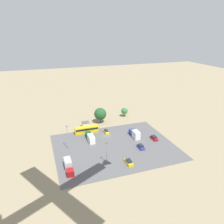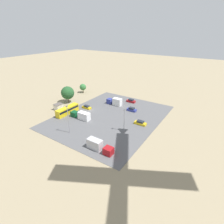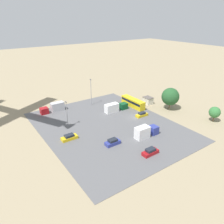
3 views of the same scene
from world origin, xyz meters
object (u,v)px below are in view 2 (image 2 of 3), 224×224
(shed_building, at_px, (58,107))
(parked_car_3, at_px, (140,123))
(parked_car_1, at_px, (131,101))
(parked_car_2, at_px, (132,110))
(parked_truck_0, at_px, (115,102))
(parked_car_0, at_px, (87,107))
(bus, at_px, (67,110))
(parked_truck_1, at_px, (99,146))
(parked_truck_2, at_px, (81,115))

(shed_building, relative_size, parked_car_3, 0.80)
(parked_car_1, height_order, parked_car_2, parked_car_1)
(parked_truck_0, bearing_deg, parked_car_0, 142.18)
(parked_car_3, xyz_separation_m, parked_truck_0, (-11.04, -18.46, 0.95))
(shed_building, relative_size, parked_car_1, 0.83)
(bus, xyz_separation_m, parked_car_0, (-8.67, 3.24, -1.06))
(parked_car_1, height_order, parked_truck_1, parked_truck_1)
(parked_car_2, height_order, parked_truck_0, parked_truck_0)
(parked_truck_1, xyz_separation_m, parked_truck_2, (-12.41, -18.26, -0.01))
(parked_car_0, bearing_deg, bus, 159.49)
(parked_truck_2, bearing_deg, parked_truck_1, -124.19)
(parked_car_2, distance_m, parked_truck_1, 30.65)
(parked_truck_1, relative_size, parked_truck_2, 0.95)
(parked_car_2, bearing_deg, parked_car_1, -150.49)
(parked_car_3, xyz_separation_m, parked_truck_1, (21.21, -3.73, 0.79))
(shed_building, bearing_deg, bus, 81.62)
(shed_building, relative_size, bus, 0.33)
(parked_car_0, height_order, parked_car_1, parked_car_1)
(parked_car_1, bearing_deg, parked_car_3, 36.86)
(parked_car_0, distance_m, parked_truck_1, 31.53)
(parked_car_1, bearing_deg, parked_car_0, -36.48)
(shed_building, height_order, parked_car_2, shed_building)
(parked_car_2, xyz_separation_m, parked_truck_0, (-1.97, -10.00, 0.89))
(parked_truck_0, relative_size, parked_truck_1, 0.88)
(parked_car_3, xyz_separation_m, parked_truck_2, (8.80, -21.99, 0.79))
(parked_car_1, relative_size, parked_car_3, 0.95)
(bus, relative_size, parked_truck_1, 1.29)
(shed_building, distance_m, parked_car_3, 37.76)
(bus, bearing_deg, parked_truck_0, 59.10)
(bus, distance_m, parked_truck_2, 8.20)
(shed_building, height_order, parked_truck_2, parked_truck_2)
(parked_truck_0, height_order, parked_truck_1, parked_truck_0)
(bus, xyz_separation_m, parked_truck_0, (-19.59, 11.73, -0.10))
(shed_building, bearing_deg, parked_truck_2, 85.24)
(parked_car_2, bearing_deg, parked_car_0, -64.14)
(parked_car_0, bearing_deg, parked_car_2, -64.14)
(shed_building, xyz_separation_m, parked_truck_1, (13.66, 33.26, 0.16))
(parked_car_1, xyz_separation_m, parked_car_3, (18.15, 13.61, -0.06))
(parked_car_2, height_order, parked_truck_1, parked_truck_1)
(parked_truck_0, relative_size, parked_truck_2, 0.83)
(parked_car_3, bearing_deg, shed_building, 101.54)
(shed_building, height_order, parked_car_1, shed_building)
(parked_car_2, relative_size, parked_truck_0, 0.55)
(parked_car_0, bearing_deg, parked_car_3, -90.23)
(shed_building, xyz_separation_m, parked_truck_0, (-18.59, 18.53, 0.31))
(shed_building, distance_m, parked_car_2, 33.02)
(parked_car_1, relative_size, parked_truck_0, 0.58)
(bus, bearing_deg, parked_car_0, 69.49)
(parked_car_3, bearing_deg, parked_truck_0, 59.12)
(parked_car_1, height_order, parked_car_3, parked_car_1)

